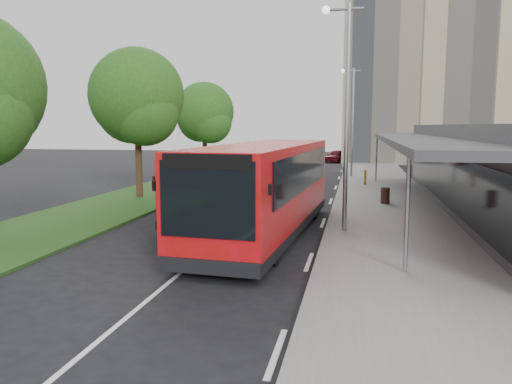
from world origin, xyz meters
The scene contains 17 objects.
ground centered at (0.00, 0.00, 0.00)m, with size 120.00×120.00×0.00m, color black.
pavement centered at (6.00, 20.00, 0.07)m, with size 5.00×80.00×0.15m, color slate.
grass_verge centered at (-7.00, 20.00, 0.05)m, with size 5.00×80.00×0.10m, color #1C4115.
lane_centre_line centered at (0.00, 15.00, 0.01)m, with size 0.12×70.00×0.01m, color silver.
kerb_dashes centered at (3.30, 19.00, 0.01)m, with size 0.12×56.00×0.01m.
office_block centered at (14.00, 42.00, 9.00)m, with size 22.00×12.00×18.00m, color tan.
station_building centered at (10.86, 8.00, 2.04)m, with size 7.70×26.00×4.00m.
tree_mid centered at (-7.01, 9.05, 5.21)m, with size 5.02×5.02×8.07m.
tree_far centered at (-7.01, 21.05, 4.70)m, with size 4.55×4.55×7.28m.
lamp_post_near centered at (4.12, 2.00, 4.72)m, with size 1.44×0.28×8.00m.
lamp_post_far centered at (4.12, 22.00, 4.72)m, with size 1.44×0.28×8.00m.
bus_main centered at (1.40, 1.20, 1.69)m, with size 3.73×11.81×3.30m.
bus_second centered at (-0.93, 5.21, 1.41)m, with size 3.32×9.86×2.74m.
litter_bin centered at (6.00, 8.85, 0.54)m, with size 0.44×0.44×0.79m, color #362016.
bollard centered at (5.15, 16.77, 0.62)m, with size 0.15×0.15×0.94m, color #FFB30D.
car_near centered at (2.37, 38.75, 0.68)m, with size 1.62×4.02×1.37m, color #5B0D17.
car_far centered at (-1.43, 44.07, 0.63)m, with size 1.34×3.85×1.27m, color navy.
Camera 1 is at (4.59, -16.19, 3.95)m, focal length 35.00 mm.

